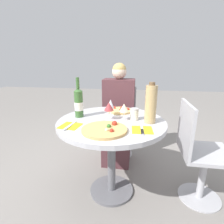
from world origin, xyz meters
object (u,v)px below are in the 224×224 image
Objects in this scene: dining_table at (112,134)px; seated_diner at (118,119)px; tall_carafe at (151,104)px; wine_bottle at (79,103)px; pizza_large at (105,129)px; chair_behind_diner at (119,121)px; chair_empty_side at (198,154)px.

seated_diner is at bearing 91.72° from dining_table.
wine_bottle is at bearing 174.28° from tall_carafe.
pizza_large is 0.43m from tall_carafe.
pizza_large is at bearing -92.92° from dining_table.
wine_bottle is 0.63m from tall_carafe.
chair_behind_diner is 2.66× the size of pizza_large.
tall_carafe is at bearing -0.49° from dining_table.
seated_diner is (-0.00, -0.15, 0.08)m from chair_behind_diner.
chair_empty_side reaches higher than dining_table.
wine_bottle reaches higher than chair_empty_side.
tall_carafe is (0.32, -0.00, 0.28)m from dining_table.
chair_empty_side is at bearing -1.16° from wine_bottle.
chair_behind_diner is (-0.02, 0.77, -0.16)m from dining_table.
tall_carafe is (0.33, 0.23, 0.14)m from pizza_large.
chair_behind_diner is at bearing -90.00° from seated_diner.
dining_table is 1.04× the size of chair_behind_diner.
wine_bottle is (-0.29, -0.71, 0.41)m from chair_behind_diner.
pizza_large is at bearing 90.46° from seated_diner.
wine_bottle is at bearing 63.09° from seated_diner.
seated_diner is 1.34× the size of chair_empty_side.
wine_bottle is at bearing -91.16° from chair_empty_side.
seated_diner reaches higher than pizza_large.
pizza_large is 0.43m from wine_bottle.
dining_table is at bearing -11.09° from wine_bottle.
chair_empty_side is 2.51× the size of wine_bottle.
pizza_large is (0.01, -0.85, 0.21)m from seated_diner.
chair_behind_diner is at bearing 90.39° from pizza_large.
wine_bottle is at bearing 135.16° from pizza_large.
seated_diner is at bearing -127.41° from chair_empty_side.
dining_table is 0.27m from pizza_large.
chair_empty_side is 2.66× the size of pizza_large.
chair_behind_diner is at bearing -133.92° from chair_empty_side.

